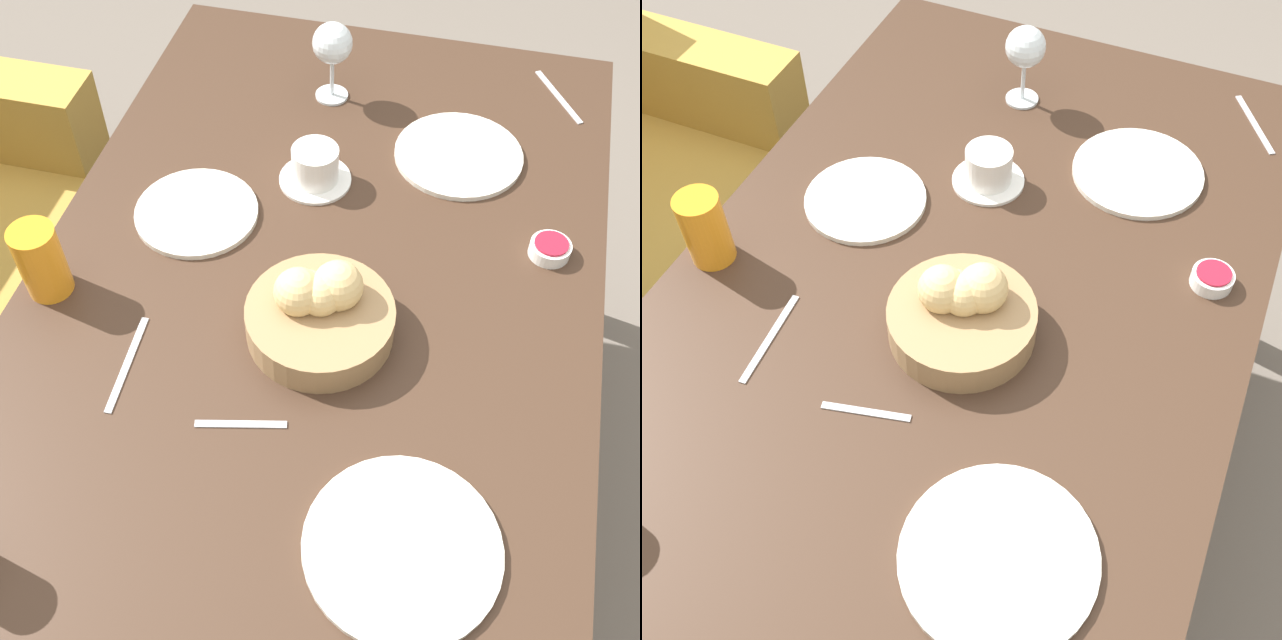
# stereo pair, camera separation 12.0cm
# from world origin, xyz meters

# --- Properties ---
(ground_plane) EXTENTS (10.00, 10.00, 0.00)m
(ground_plane) POSITION_xyz_m (0.00, 0.00, 0.00)
(ground_plane) COLOR #6B6056
(dining_table) EXTENTS (1.49, 0.91, 0.71)m
(dining_table) POSITION_xyz_m (0.00, 0.00, 0.63)
(dining_table) COLOR #3D281C
(dining_table) RESTS_ON ground_plane
(bread_basket) EXTENTS (0.22, 0.22, 0.12)m
(bread_basket) POSITION_xyz_m (-0.07, -0.03, 0.75)
(bread_basket) COLOR #99754C
(bread_basket) RESTS_ON dining_table
(plate_near_left) EXTENTS (0.26, 0.26, 0.01)m
(plate_near_left) POSITION_xyz_m (-0.38, -0.22, 0.72)
(plate_near_left) COLOR silver
(plate_near_left) RESTS_ON dining_table
(plate_near_right) EXTENTS (0.23, 0.23, 0.01)m
(plate_near_right) POSITION_xyz_m (0.38, -0.19, 0.72)
(plate_near_right) COLOR silver
(plate_near_right) RESTS_ON dining_table
(plate_far_center) EXTENTS (0.21, 0.21, 0.01)m
(plate_far_center) POSITION_xyz_m (0.12, 0.23, 0.72)
(plate_far_center) COLOR silver
(plate_far_center) RESTS_ON dining_table
(juice_glass) EXTENTS (0.07, 0.07, 0.13)m
(juice_glass) POSITION_xyz_m (-0.09, 0.40, 0.77)
(juice_glass) COLOR orange
(juice_glass) RESTS_ON dining_table
(wine_glass) EXTENTS (0.08, 0.08, 0.16)m
(wine_glass) POSITION_xyz_m (0.50, 0.08, 0.82)
(wine_glass) COLOR silver
(wine_glass) RESTS_ON dining_table
(coffee_cup) EXTENTS (0.13, 0.13, 0.07)m
(coffee_cup) POSITION_xyz_m (0.25, 0.05, 0.74)
(coffee_cup) COLOR white
(coffee_cup) RESTS_ON dining_table
(jam_bowl_berry) EXTENTS (0.07, 0.07, 0.03)m
(jam_bowl_berry) POSITION_xyz_m (0.17, -0.36, 0.72)
(jam_bowl_berry) COLOR white
(jam_bowl_berry) RESTS_ON dining_table
(fork_silver) EXTENTS (0.17, 0.02, 0.00)m
(fork_silver) POSITION_xyz_m (-0.20, 0.23, 0.71)
(fork_silver) COLOR #B7B7BC
(fork_silver) RESTS_ON dining_table
(knife_silver) EXTENTS (0.15, 0.10, 0.00)m
(knife_silver) POSITION_xyz_m (0.60, -0.35, 0.71)
(knife_silver) COLOR #B7B7BC
(knife_silver) RESTS_ON dining_table
(spoon_coffee) EXTENTS (0.04, 0.13, 0.00)m
(spoon_coffee) POSITION_xyz_m (-0.26, 0.03, 0.71)
(spoon_coffee) COLOR #B7B7BC
(spoon_coffee) RESTS_ON dining_table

